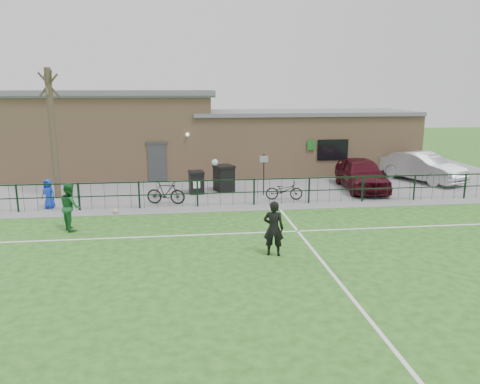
{
  "coord_description": "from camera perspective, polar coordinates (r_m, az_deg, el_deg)",
  "views": [
    {
      "loc": [
        -2.11,
        -11.94,
        5.15
      ],
      "look_at": [
        0.0,
        5.0,
        1.3
      ],
      "focal_mm": 35.0,
      "sensor_mm": 36.0,
      "label": 1
    }
  ],
  "objects": [
    {
      "name": "paving_strip",
      "position": [
        26.04,
        -2.31,
        1.32
      ],
      "size": [
        34.0,
        13.0,
        0.02
      ],
      "primitive_type": "cube",
      "color": "slate",
      "rests_on": "ground"
    },
    {
      "name": "clubhouse",
      "position": [
        28.62,
        -4.63,
        6.8
      ],
      "size": [
        24.25,
        5.4,
        4.96
      ],
      "color": "tan",
      "rests_on": "ground"
    },
    {
      "name": "goalkeeper_kick",
      "position": [
        14.58,
        3.93,
        -4.23
      ],
      "size": [
        2.09,
        3.02,
        2.66
      ],
      "color": "black",
      "rests_on": "ground"
    },
    {
      "name": "outfield_player",
      "position": [
        18.17,
        -19.97,
        -1.69
      ],
      "size": [
        0.96,
        1.05,
        1.75
      ],
      "primitive_type": "imported",
      "rotation": [
        0.0,
        0.0,
        2.01
      ],
      "color": "#1B6129",
      "rests_on": "ground"
    },
    {
      "name": "pitch_line_touch",
      "position": [
        20.51,
        -0.96,
        -1.82
      ],
      "size": [
        28.0,
        0.1,
        0.01
      ],
      "primitive_type": "cube",
      "color": "white",
      "rests_on": "ground"
    },
    {
      "name": "sign_post",
      "position": [
        22.53,
        2.91,
        2.13
      ],
      "size": [
        0.08,
        0.08,
        2.0
      ],
      "primitive_type": "cylinder",
      "rotation": [
        0.0,
        0.0,
        0.32
      ],
      "color": "black",
      "rests_on": "paving_strip"
    },
    {
      "name": "perimeter_fence",
      "position": [
        20.56,
        -1.03,
        -0.08
      ],
      "size": [
        28.0,
        0.1,
        1.2
      ],
      "primitive_type": "cube",
      "color": "black",
      "rests_on": "ground"
    },
    {
      "name": "bare_tree",
      "position": [
        23.3,
        -21.85,
        6.51
      ],
      "size": [
        0.3,
        0.3,
        6.0
      ],
      "primitive_type": "cylinder",
      "color": "#403627",
      "rests_on": "ground"
    },
    {
      "name": "pitch_line_mid",
      "position": [
        16.89,
        0.42,
        -5.04
      ],
      "size": [
        28.0,
        0.1,
        0.01
      ],
      "primitive_type": "cube",
      "color": "white",
      "rests_on": "ground"
    },
    {
      "name": "pitch_line_perp",
      "position": [
        13.64,
        11.16,
        -9.72
      ],
      "size": [
        0.1,
        16.0,
        0.01
      ],
      "primitive_type": "cube",
      "color": "white",
      "rests_on": "ground"
    },
    {
      "name": "ball_ground",
      "position": [
        20.07,
        -14.95,
        -2.26
      ],
      "size": [
        0.23,
        0.23,
        0.23
      ],
      "primitive_type": "sphere",
      "color": "silver",
      "rests_on": "ground"
    },
    {
      "name": "car_maroon",
      "position": [
        24.57,
        14.59,
        2.17
      ],
      "size": [
        2.3,
        4.89,
        1.62
      ],
      "primitive_type": "imported",
      "rotation": [
        0.0,
        0.0,
        -0.08
      ],
      "color": "#410B15",
      "rests_on": "paving_strip"
    },
    {
      "name": "wheelie_bin_right",
      "position": [
        23.48,
        -1.97,
        1.6
      ],
      "size": [
        1.07,
        1.13,
        1.22
      ],
      "primitive_type": "cube",
      "rotation": [
        0.0,
        0.0,
        0.35
      ],
      "color": "black",
      "rests_on": "paving_strip"
    },
    {
      "name": "wheelie_bin_left",
      "position": [
        23.06,
        -5.34,
        1.09
      ],
      "size": [
        0.76,
        0.84,
        1.02
      ],
      "primitive_type": "cube",
      "rotation": [
        0.0,
        0.0,
        0.11
      ],
      "color": "black",
      "rests_on": "paving_strip"
    },
    {
      "name": "spectator_child",
      "position": [
        21.7,
        -22.31,
        -0.19
      ],
      "size": [
        0.73,
        0.61,
        1.28
      ],
      "primitive_type": "imported",
      "rotation": [
        0.0,
        0.0,
        -0.37
      ],
      "color": "blue",
      "rests_on": "paving_strip"
    },
    {
      "name": "ground",
      "position": [
        13.18,
        2.73,
        -10.32
      ],
      "size": [
        90.0,
        90.0,
        0.0
      ],
      "primitive_type": "plane",
      "color": "#255C1B",
      "rests_on": "ground"
    },
    {
      "name": "car_silver",
      "position": [
        27.81,
        21.31,
        2.88
      ],
      "size": [
        3.47,
        5.13,
        1.6
      ],
      "primitive_type": "imported",
      "rotation": [
        0.0,
        0.0,
        0.41
      ],
      "color": "#ACAEB4",
      "rests_on": "paving_strip"
    },
    {
      "name": "bicycle_d",
      "position": [
        21.1,
        -9.03,
        -0.07
      ],
      "size": [
        1.79,
        0.84,
        1.04
      ],
      "primitive_type": "imported",
      "rotation": [
        0.0,
        0.0,
        1.36
      ],
      "color": "black",
      "rests_on": "paving_strip"
    },
    {
      "name": "bicycle_e",
      "position": [
        21.75,
        5.4,
        0.22
      ],
      "size": [
        1.77,
        0.83,
        0.89
      ],
      "primitive_type": "imported",
      "rotation": [
        0.0,
        0.0,
        1.43
      ],
      "color": "black",
      "rests_on": "paving_strip"
    }
  ]
}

